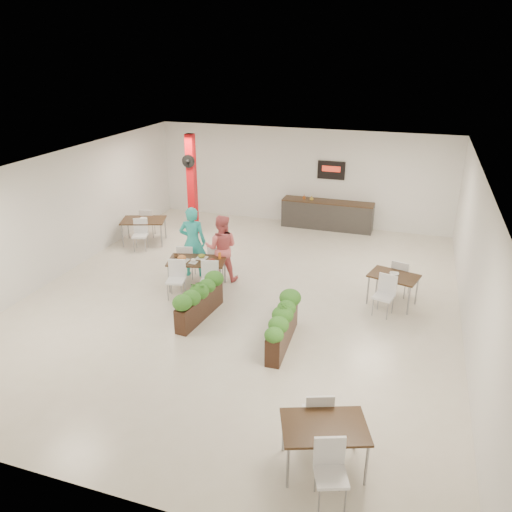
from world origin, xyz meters
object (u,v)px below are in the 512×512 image
Objects in this scene: main_table at (197,264)px; diner_man at (193,242)px; red_column at (192,184)px; side_table_c at (324,433)px; planter_left at (199,298)px; side_table_a at (144,223)px; side_table_b at (393,280)px; planter_right at (282,323)px; service_counter at (327,214)px; diner_woman at (221,248)px.

diner_man is at bearing 120.80° from main_table.
side_table_c is at bearing -55.05° from red_column.
planter_left is (1.08, -2.04, -0.45)m from diner_man.
side_table_a is at bearing 140.22° from main_table.
planter_right is at bearing -113.59° from side_table_b.
side_table_a is at bearing -178.07° from side_table_b.
planter_left is 4.86m from side_table_c.
red_column is 1.70× the size of diner_man.
side_table_a is 1.00× the size of side_table_c.
side_table_c is (1.88, -10.28, 0.13)m from service_counter.
planter_right is (3.12, -2.53, -0.45)m from diner_man.
diner_woman is 6.62m from side_table_c.
diner_man is at bearing -53.43° from side_table_a.
diner_man reaches higher than side_table_c.
planter_left is at bearing 84.94° from diner_woman.
red_column is 1.92× the size of side_table_c.
red_column is 1.07× the size of service_counter.
side_table_a is at bearing -131.74° from red_column.
main_table is 3.71m from side_table_a.
planter_left is at bearing 114.94° from side_table_c.
planter_right is (0.48, -7.34, -0.00)m from service_counter.
planter_right is at bearing -50.75° from red_column.
main_table is 1.11× the size of side_table_a.
side_table_b is 1.00× the size of side_table_c.
main_table is 0.98× the size of diner_man.
side_table_c is (4.13, -4.81, -0.01)m from main_table.
red_column is 7.19m from side_table_b.
service_counter reaches higher than diner_woman.
diner_woman is 2.10m from planter_left.
side_table_a is (-3.54, 3.76, 0.14)m from planter_left.
service_counter is at bearing 131.89° from side_table_b.
side_table_c is (3.72, -5.47, -0.25)m from diner_woman.
planter_right is 3.18m from side_table_b.
red_column is 1.83× the size of diner_woman.
diner_woman is at bearing 132.51° from planter_right.
planter_left is at bearing -65.22° from side_table_a.
planter_right is 7.01m from side_table_a.
diner_woman is at bearing -165.59° from side_table_b.
red_column reaches higher than diner_woman.
side_table_a is 10.01m from side_table_c.
red_column is 1.73× the size of main_table.
diner_woman reaches higher than main_table.
side_table_a is at bearing -148.72° from service_counter.
service_counter is 5.51m from diner_man.
side_table_c is at bearing -49.32° from main_table.
diner_man is at bearing -12.94° from diner_woman.
side_table_c is at bearing -64.41° from planter_right.
red_column is 3.73m from diner_woman.
side_table_a is at bearing 142.73° from planter_right.
side_table_a is 1.00× the size of side_table_b.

